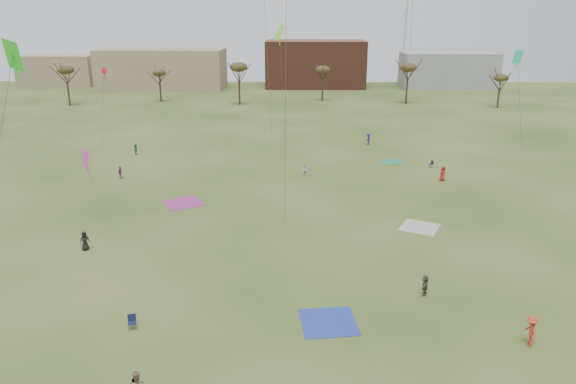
{
  "coord_description": "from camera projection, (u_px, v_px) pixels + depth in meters",
  "views": [
    {
      "loc": [
        0.8,
        -26.13,
        18.17
      ],
      "look_at": [
        0.0,
        12.0,
        5.5
      ],
      "focal_mm": 33.15,
      "sensor_mm": 36.0,
      "label": 1
    }
  ],
  "objects": [
    {
      "name": "blanket_plum",
      "position": [
        183.0,
        203.0,
        54.26
      ],
      "size": [
        4.88,
        4.88,
        0.03
      ],
      "primitive_type": "cube",
      "rotation": [
        0.0,
        0.0,
        0.51
      ],
      "color": "#A83387",
      "rests_on": "ground"
    },
    {
      "name": "flyer_far_a",
      "position": [
        136.0,
        149.0,
        73.05
      ],
      "size": [
        0.69,
        1.41,
        1.46
      ],
      "primitive_type": "imported",
      "rotation": [
        0.0,
        0.0,
        1.77
      ],
      "color": "#287932",
      "rests_on": "ground"
    },
    {
      "name": "blanket_blue",
      "position": [
        328.0,
        322.0,
        33.13
      ],
      "size": [
        3.84,
        3.84,
        0.03
      ],
      "primitive_type": "cube",
      "rotation": [
        0.0,
        0.0,
        0.13
      ],
      "color": "#2841B0",
      "rests_on": "ground"
    },
    {
      "name": "camp_chair_right",
      "position": [
        431.0,
        165.0,
        66.9
      ],
      "size": [
        0.68,
        0.65,
        0.87
      ],
      "rotation": [
        0.0,
        0.0,
        5.05
      ],
      "color": "#141537",
      "rests_on": "ground"
    },
    {
      "name": "flyer_far_b",
      "position": [
        443.0,
        174.0,
        61.3
      ],
      "size": [
        1.0,
        0.88,
        1.73
      ],
      "primitive_type": "imported",
      "rotation": [
        0.0,
        0.0,
        0.49
      ],
      "color": "#AF201E",
      "rests_on": "ground"
    },
    {
      "name": "spectator_mid_d",
      "position": [
        120.0,
        172.0,
        62.35
      ],
      "size": [
        0.57,
        0.93,
        1.49
      ],
      "primitive_type": "imported",
      "rotation": [
        0.0,
        0.0,
        1.32
      ],
      "color": "#9C417E",
      "rests_on": "ground"
    },
    {
      "name": "building_grey",
      "position": [
        448.0,
        70.0,
        140.28
      ],
      "size": [
        24.0,
        12.0,
        9.0
      ],
      "primitive_type": "cube",
      "color": "gray",
      "rests_on": "ground"
    },
    {
      "name": "blanket_cream",
      "position": [
        420.0,
        227.0,
        47.98
      ],
      "size": [
        4.23,
        4.23,
        0.03
      ],
      "primitive_type": "cube",
      "rotation": [
        0.0,
        0.0,
        2.69
      ],
      "color": "beige",
      "rests_on": "ground"
    },
    {
      "name": "flyer_mid_a",
      "position": [
        85.0,
        241.0,
        43.14
      ],
      "size": [
        0.93,
        0.9,
        1.61
      ],
      "primitive_type": "imported",
      "rotation": [
        0.0,
        0.0,
        0.69
      ],
      "color": "black",
      "rests_on": "ground"
    },
    {
      "name": "spectator_fore_c",
      "position": [
        425.0,
        285.0,
        36.2
      ],
      "size": [
        0.79,
        1.43,
        1.47
      ],
      "primitive_type": "imported",
      "rotation": [
        0.0,
        0.0,
        4.44
      ],
      "color": "brown",
      "rests_on": "ground"
    },
    {
      "name": "spectator_mid_e",
      "position": [
        305.0,
        170.0,
        63.3
      ],
      "size": [
        0.91,
        0.91,
        1.48
      ],
      "primitive_type": "imported",
      "rotation": [
        0.0,
        0.0,
        5.49
      ],
      "color": "white",
      "rests_on": "ground"
    },
    {
      "name": "flyer_mid_b",
      "position": [
        530.0,
        331.0,
        30.57
      ],
      "size": [
        0.79,
        1.26,
        1.86
      ],
      "primitive_type": "imported",
      "rotation": [
        0.0,
        0.0,
        4.63
      ],
      "color": "#C33E24",
      "rests_on": "ground"
    },
    {
      "name": "camp_chair_left",
      "position": [
        132.0,
        325.0,
        32.4
      ],
      "size": [
        0.64,
        0.67,
        0.87
      ],
      "rotation": [
        0.0,
        0.0,
        0.29
      ],
      "color": "#131B36",
      "rests_on": "ground"
    },
    {
      "name": "building_tan",
      "position": [
        163.0,
        69.0,
        138.77
      ],
      "size": [
        32.0,
        14.0,
        10.0
      ],
      "primitive_type": "cube",
      "color": "#937F60",
      "rests_on": "ground"
    },
    {
      "name": "building_tan_west",
      "position": [
        61.0,
        70.0,
        146.32
      ],
      "size": [
        20.0,
        12.0,
        8.0
      ],
      "primitive_type": "cube",
      "color": "#937F60",
      "rests_on": "ground"
    },
    {
      "name": "tree_line",
      "position": [
        281.0,
        76.0,
        103.43
      ],
      "size": [
        117.44,
        49.32,
        8.91
      ],
      "color": "#3A2B1E",
      "rests_on": "ground"
    },
    {
      "name": "building_brick",
      "position": [
        315.0,
        64.0,
        142.4
      ],
      "size": [
        26.0,
        16.0,
        12.0
      ],
      "primitive_type": "cube",
      "color": "brown",
      "rests_on": "ground"
    },
    {
      "name": "blanket_olive",
      "position": [
        392.0,
        162.0,
        69.58
      ],
      "size": [
        3.35,
        3.35,
        0.03
      ],
      "primitive_type": "cube",
      "rotation": [
        0.0,
        0.0,
        0.26
      ],
      "color": "#348F64",
      "rests_on": "ground"
    },
    {
      "name": "radio_tower",
      "position": [
        408.0,
        12.0,
        142.49
      ],
      "size": [
        1.51,
        1.72,
        41.0
      ],
      "color": "#9EA3A8",
      "rests_on": "ground"
    },
    {
      "name": "ground",
      "position": [
        284.0,
        348.0,
        30.54
      ],
      "size": [
        260.0,
        260.0,
        0.0
      ],
      "primitive_type": "plane",
      "color": "#2D4B17",
      "rests_on": "ground"
    },
    {
      "name": "flyer_far_c",
      "position": [
        368.0,
        139.0,
        78.66
      ],
      "size": [
        1.1,
        1.26,
        1.69
      ],
      "primitive_type": "imported",
      "rotation": [
        0.0,
        0.0,
        4.16
      ],
      "color": "navy",
      "rests_on": "ground"
    }
  ]
}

